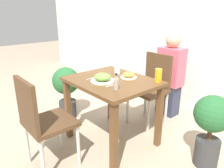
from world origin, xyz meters
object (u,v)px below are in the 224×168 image
Objects in this scene: drink_cup at (117,70)px; sauce_bottle at (116,83)px; chair_near at (41,119)px; chair_far at (152,85)px; potted_plant_left at (66,87)px; food_plate at (103,78)px; juice_glass at (158,75)px; potted_plant_right at (211,124)px; side_plate at (129,75)px; person_figure at (170,76)px.

sauce_bottle reaches higher than drink_cup.
sauce_bottle is at bearing -118.07° from chair_near.
chair_near and chair_far have the same top height.
sauce_bottle reaches higher than potted_plant_left.
juice_glass is (0.39, 0.42, 0.03)m from food_plate.
sauce_bottle is 0.22× the size of potted_plant_left.
juice_glass is at bearing 17.98° from potted_plant_left.
chair_far is 0.87m from food_plate.
food_plate is 0.90m from potted_plant_left.
potted_plant_right is (0.99, 1.21, -0.08)m from chair_near.
chair_far is 1.15m from potted_plant_left.
potted_plant_left is 1.00× the size of potted_plant_right.
side_plate is 0.92m from person_figure.
person_figure is at bearing 94.58° from side_plate.
sauce_bottle is at bearing -4.15° from potted_plant_left.
chair_near is 0.72m from food_plate.
chair_near is at bearing -41.60° from potted_plant_left.
potted_plant_right is (1.04, 0.24, -0.35)m from drink_cup.
drink_cup is 0.92m from person_figure.
potted_plant_right is (0.55, 0.12, -0.37)m from juice_glass.
potted_plant_right is at bearing 30.24° from food_plate.
food_plate is 1.55× the size of sauce_bottle.
person_figure reaches higher than potted_plant_right.
chair_far is at bearing 134.23° from juice_glass.
chair_near is 1.00× the size of chair_far.
person_figure is (0.07, 1.86, 0.05)m from chair_near.
chair_near is 5.18× the size of side_plate.
person_figure is at bearing 89.17° from food_plate.
person_figure is at bearing 86.36° from chair_far.
sauce_bottle is (0.18, -0.35, 0.03)m from side_plate.
chair_far is 1.26× the size of potted_plant_right.
chair_near is at bearing -112.07° from juice_glass.
chair_near is 3.64× the size of food_plate.
person_figure is at bearing 53.76° from potted_plant_left.
potted_plant_left is (-0.92, -0.27, -0.33)m from side_plate.
potted_plant_left is (-0.83, -0.80, -0.08)m from chair_far.
drink_cup is at bearing 21.08° from potted_plant_left.
sauce_bottle is 0.14× the size of person_figure.
chair_far is 0.60m from side_plate.
juice_glass is 0.49m from sauce_bottle.
food_plate is at bearing -90.83° from person_figure.
drink_cup is at bearing -86.86° from chair_near.
potted_plant_right is at bearing 12.55° from juice_glass.
chair_near reaches higher than juice_glass.
person_figure is (0.13, 0.88, -0.21)m from drink_cup.
juice_glass is 0.12× the size of person_figure.
potted_plant_left is (-0.73, -0.28, -0.34)m from drink_cup.
person_figure reaches higher than juice_glass.
potted_plant_right is (1.77, 0.52, -0.00)m from potted_plant_left.
potted_plant_right is (0.85, 0.25, -0.33)m from side_plate.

